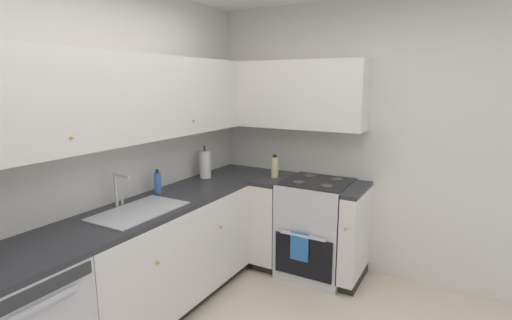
{
  "coord_description": "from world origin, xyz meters",
  "views": [
    {
      "loc": [
        -1.73,
        -0.86,
        1.84
      ],
      "look_at": [
        0.99,
        0.67,
        1.21
      ],
      "focal_mm": 26.96,
      "sensor_mm": 36.0,
      "label": 1
    }
  ],
  "objects_px": {
    "soap_bottle": "(158,183)",
    "paper_towel_roll": "(205,164)",
    "oil_bottle": "(275,167)",
    "oven_range": "(316,227)"
  },
  "relations": [
    {
      "from": "paper_towel_roll",
      "to": "oil_bottle",
      "type": "xyz_separation_m",
      "value": [
        0.36,
        -0.59,
        -0.03
      ]
    },
    {
      "from": "soap_bottle",
      "to": "oil_bottle",
      "type": "height_order",
      "value": "oil_bottle"
    },
    {
      "from": "soap_bottle",
      "to": "paper_towel_roll",
      "type": "height_order",
      "value": "paper_towel_roll"
    },
    {
      "from": "paper_towel_roll",
      "to": "oil_bottle",
      "type": "distance_m",
      "value": 0.69
    },
    {
      "from": "oven_range",
      "to": "paper_towel_roll",
      "type": "bearing_deg",
      "value": 110.02
    },
    {
      "from": "oven_range",
      "to": "soap_bottle",
      "type": "distance_m",
      "value": 1.56
    },
    {
      "from": "oven_range",
      "to": "paper_towel_roll",
      "type": "distance_m",
      "value": 1.24
    },
    {
      "from": "paper_towel_roll",
      "to": "oven_range",
      "type": "bearing_deg",
      "value": -69.98
    },
    {
      "from": "oven_range",
      "to": "oil_bottle",
      "type": "relative_size",
      "value": 4.74
    },
    {
      "from": "soap_bottle",
      "to": "oil_bottle",
      "type": "xyz_separation_m",
      "value": [
        0.99,
        -0.61,
        0.01
      ]
    }
  ]
}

